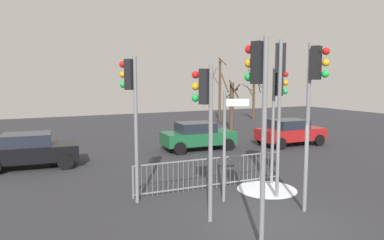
% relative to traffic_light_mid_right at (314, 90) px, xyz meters
% --- Properties ---
extents(ground_plane, '(60.00, 60.00, 0.00)m').
position_rel_traffic_light_mid_right_xyz_m(ground_plane, '(-1.39, 0.09, -3.46)').
color(ground_plane, '#2D2D33').
extents(traffic_light_mid_right, '(0.41, 0.52, 4.73)m').
position_rel_traffic_light_mid_right_xyz_m(traffic_light_mid_right, '(0.00, 0.00, 0.00)').
color(traffic_light_mid_right, slate).
rests_on(traffic_light_mid_right, ground).
extents(traffic_light_foreground_right, '(0.55, 0.37, 4.17)m').
position_rel_traffic_light_mid_right_xyz_m(traffic_light_foreground_right, '(0.94, 2.64, -0.41)').
color(traffic_light_foreground_right, slate).
rests_on(traffic_light_foreground_right, ground).
extents(traffic_light_mid_left, '(0.46, 0.47, 4.11)m').
position_rel_traffic_light_mid_right_xyz_m(traffic_light_mid_left, '(-2.94, 0.77, -0.45)').
color(traffic_light_mid_left, slate).
rests_on(traffic_light_mid_left, ground).
extents(traffic_light_foreground_left, '(0.46, 0.47, 4.43)m').
position_rel_traffic_light_mid_right_xyz_m(traffic_light_foreground_left, '(-4.24, 3.01, -0.21)').
color(traffic_light_foreground_left, slate).
rests_on(traffic_light_foreground_left, ground).
extents(traffic_light_rear_right, '(0.45, 0.48, 4.95)m').
position_rel_traffic_light_mid_right_xyz_m(traffic_light_rear_right, '(0.09, 1.53, 0.15)').
color(traffic_light_rear_right, slate).
rests_on(traffic_light_rear_right, ground).
extents(traffic_light_rear_left, '(0.38, 0.54, 4.64)m').
position_rel_traffic_light_mid_right_xyz_m(traffic_light_rear_left, '(-2.57, -0.99, -0.06)').
color(traffic_light_rear_left, slate).
rests_on(traffic_light_rear_left, ground).
extents(direction_sign_post, '(0.75, 0.32, 3.40)m').
position_rel_traffic_light_mid_right_xyz_m(direction_sign_post, '(-1.66, 1.83, -1.57)').
color(direction_sign_post, slate).
rests_on(direction_sign_post, ground).
extents(pedestrian_guard_railing, '(5.60, 0.31, 1.07)m').
position_rel_traffic_light_mid_right_xyz_m(pedestrian_guard_railing, '(-1.39, 3.15, -2.91)').
color(pedestrian_guard_railing, slate).
rests_on(pedestrian_guard_railing, ground).
extents(car_green_near, '(3.90, 2.13, 1.47)m').
position_rel_traffic_light_mid_right_xyz_m(car_green_near, '(1.18, 9.36, -2.70)').
color(car_green_near, '#195933').
rests_on(car_green_near, ground).
extents(car_black_trailing, '(3.95, 2.25, 1.47)m').
position_rel_traffic_light_mid_right_xyz_m(car_black_trailing, '(-6.94, 9.02, -2.70)').
color(car_black_trailing, black).
rests_on(car_black_trailing, ground).
extents(car_red_far, '(3.86, 2.04, 1.47)m').
position_rel_traffic_light_mid_right_xyz_m(car_red_far, '(6.52, 8.23, -2.70)').
color(car_red_far, maroon).
rests_on(car_red_far, ground).
extents(bare_tree_left, '(1.31, 1.33, 5.63)m').
position_rel_traffic_light_mid_right_xyz_m(bare_tree_left, '(8.76, 20.00, -0.59)').
color(bare_tree_left, '#473828').
rests_on(bare_tree_left, ground).
extents(bare_tree_centre, '(1.77, 1.52, 4.74)m').
position_rel_traffic_light_mid_right_xyz_m(bare_tree_centre, '(12.23, 19.69, -1.32)').
color(bare_tree_centre, '#473828').
rests_on(bare_tree_centre, ground).
extents(bare_tree_right, '(1.45, 1.35, 4.33)m').
position_rel_traffic_light_mid_right_xyz_m(bare_tree_right, '(6.57, 14.54, -1.46)').
color(bare_tree_right, '#473828').
rests_on(bare_tree_right, ground).
extents(snow_patch_kerb, '(2.02, 2.02, 0.01)m').
position_rel_traffic_light_mid_right_xyz_m(snow_patch_kerb, '(0.21, 2.19, -3.45)').
color(snow_patch_kerb, silver).
rests_on(snow_patch_kerb, ground).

